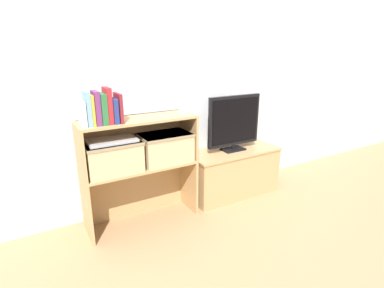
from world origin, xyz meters
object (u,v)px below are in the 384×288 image
tv (234,122)px  book_maroon (118,108)px  book_ivory (82,114)px  storage_basket_left (113,155)px  book_skyblue (87,109)px  tv_stand (232,172)px  book_navy (114,110)px  book_mustard (92,110)px  book_crimson (108,106)px  book_plum (96,108)px  storage_basket_right (165,146)px  baby_monitor (183,108)px  laptop (111,140)px  book_forest (102,109)px

tv → book_maroon: (-1.12, -0.09, 0.26)m
book_ivory → storage_basket_left: book_ivory is taller
book_skyblue → book_maroon: bearing=0.0°
tv_stand → book_maroon: size_ratio=4.43×
book_ivory → book_navy: bearing=0.0°
book_mustard → book_crimson: (0.11, 0.00, 0.02)m
book_plum → storage_basket_right: size_ratio=0.57×
book_mustard → book_ivory: bearing=180.0°
tv_stand → book_mustard: (-1.31, -0.09, 0.76)m
book_navy → baby_monitor: book_navy is taller
book_maroon → storage_basket_left: 0.37m
tv_stand → laptop: size_ratio=2.60×
book_plum → book_maroon: (0.15, 0.00, -0.01)m
tv_stand → book_crimson: size_ratio=3.65×
book_plum → book_navy: 0.12m
book_skyblue → book_navy: book_skyblue is taller
book_plum → storage_basket_left: 0.39m
tv_stand → book_forest: 1.45m
book_plum → laptop: book_plum is taller
tv_stand → storage_basket_right: (-0.75, -0.05, 0.40)m
book_plum → baby_monitor: bearing=4.1°
book_ivory → book_plum: book_plum is taller
tv → book_navy: bearing=-175.7°
book_navy → storage_basket_right: bearing=4.9°
book_forest → tv: bearing=4.0°
book_maroon → storage_basket_right: (0.37, 0.04, -0.36)m
book_mustard → book_crimson: bearing=0.0°
book_plum → book_forest: (0.04, 0.00, -0.01)m
book_skyblue → book_maroon: size_ratio=1.13×
book_ivory → book_skyblue: size_ratio=0.75×
book_ivory → book_navy: (0.22, 0.00, 0.00)m
book_skyblue → book_mustard: book_skyblue is taller
laptop → book_navy: bearing=-54.8°
tv_stand → storage_basket_right: bearing=-175.9°
tv_stand → book_maroon: 1.36m
tv → book_forest: bearing=-176.0°
book_crimson → storage_basket_right: (0.45, 0.04, -0.38)m
book_mustard → storage_basket_right: bearing=3.6°
book_forest → book_crimson: (0.04, 0.00, 0.02)m
book_forest → laptop: 0.25m
storage_basket_right → book_navy: bearing=-175.1°
tv_stand → laptop: 1.29m
tv_stand → book_maroon: (-1.12, -0.09, 0.76)m
tv_stand → book_skyblue: book_skyblue is taller
book_ivory → laptop: size_ratio=0.50×
book_ivory → book_crimson: bearing=0.0°
book_navy → laptop: size_ratio=0.50×
tv_stand → tv: tv is taller
book_plum → book_crimson: book_crimson is taller
book_ivory → book_forest: 0.14m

